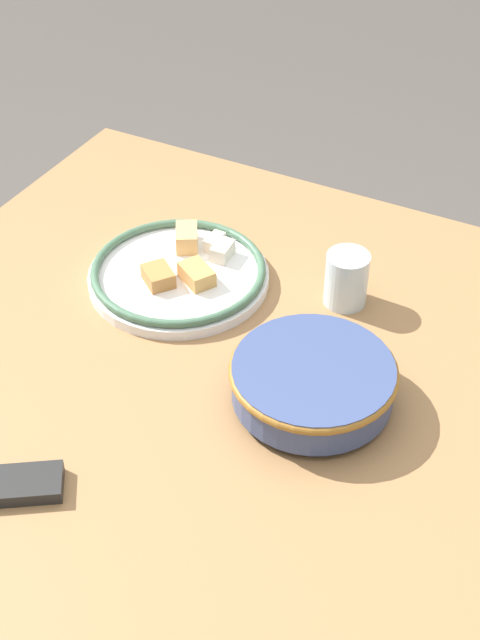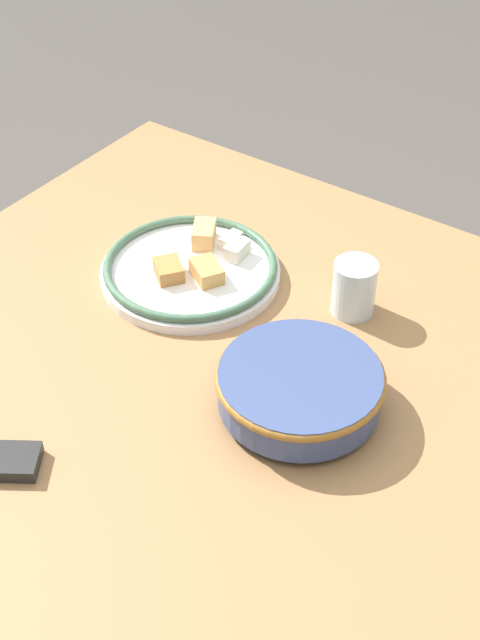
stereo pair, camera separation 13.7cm
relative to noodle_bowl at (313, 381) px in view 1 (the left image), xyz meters
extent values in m
plane|color=#4C4742|center=(0.12, -0.02, -0.75)|extent=(8.00, 8.00, 0.00)
cube|color=olive|center=(0.12, -0.02, -0.06)|extent=(1.21, 1.06, 0.04)
cylinder|color=olive|center=(0.66, -0.48, -0.42)|extent=(0.06, 0.06, 0.67)
cylinder|color=#384775|center=(0.00, 0.00, -0.03)|extent=(0.10, 0.10, 0.01)
cylinder|color=#384775|center=(0.00, 0.00, 0.00)|extent=(0.23, 0.23, 0.06)
cylinder|color=#9E4C1E|center=(0.00, 0.00, 0.00)|extent=(0.21, 0.21, 0.05)
torus|color=#936023|center=(0.00, 0.00, 0.02)|extent=(0.24, 0.24, 0.01)
cylinder|color=white|center=(0.31, -0.16, -0.03)|extent=(0.30, 0.30, 0.02)
torus|color=#42664C|center=(0.31, -0.16, -0.02)|extent=(0.29, 0.29, 0.01)
cube|color=silver|center=(0.27, -0.23, -0.01)|extent=(0.03, 0.05, 0.03)
cube|color=tan|center=(0.28, -0.15, -0.01)|extent=(0.07, 0.07, 0.03)
cube|color=#B2753D|center=(0.33, -0.12, -0.01)|extent=(0.07, 0.07, 0.03)
cube|color=tan|center=(0.34, -0.23, -0.01)|extent=(0.06, 0.07, 0.03)
cube|color=silver|center=(0.29, -0.25, -0.01)|extent=(0.02, 0.04, 0.02)
cylinder|color=silver|center=(0.05, -0.24, 0.00)|extent=(0.07, 0.07, 0.09)
camera|label=1|loc=(-0.33, 0.85, 0.88)|focal=50.00mm
camera|label=2|loc=(-0.44, 0.78, 0.88)|focal=50.00mm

